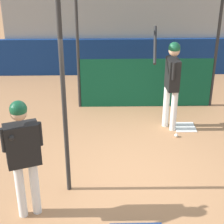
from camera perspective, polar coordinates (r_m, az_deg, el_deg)
The scene contains 8 objects.
ground_plane at distance 6.51m, azimuth 2.99°, elevation -9.91°, with size 60.00×60.00×0.00m, color #A8754C.
outfield_wall at distance 10.92m, azimuth 1.17°, elevation 8.40°, with size 24.00×0.12×1.06m.
bleacher_section at distance 12.33m, azimuth 0.89°, elevation 14.42°, with size 6.50×3.20×2.74m.
batting_cage at distance 7.97m, azimuth 5.92°, elevation 7.59°, with size 3.21×3.28×3.11m.
home_plate at distance 8.19m, azimuth 11.03°, elevation -2.28°, with size 0.44×0.44×0.02m.
player_batter at distance 7.66m, azimuth 9.09°, elevation 5.25°, with size 0.56×0.91×2.05m.
player_waiting at distance 5.26m, azimuth -13.52°, elevation -5.52°, with size 0.69×0.57×2.12m.
baseball at distance 7.78m, azimuth 9.76°, elevation -3.52°, with size 0.07×0.07×0.07m.
Camera 1 is at (-0.45, -5.27, 3.80)m, focal length 60.00 mm.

